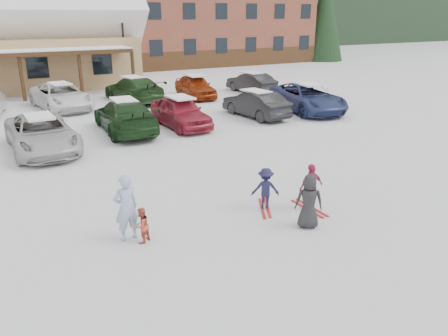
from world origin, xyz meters
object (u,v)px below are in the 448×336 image
adult_skier (126,208)px  lamp_post (123,38)px  parked_car_4 (180,112)px  bystander_dark (309,201)px  parked_car_3 (125,116)px  parked_car_2 (42,134)px  parked_car_10 (61,96)px  child_magenta (311,187)px  parked_car_5 (256,104)px  parked_car_12 (195,86)px  parked_car_6 (307,98)px  parked_car_11 (134,89)px  child_navy (265,189)px  parked_car_13 (251,83)px  toddler_red (142,225)px

adult_skier → lamp_post: bearing=-112.3°
lamp_post → parked_car_4: lamp_post is taller
bystander_dark → parked_car_3: 11.94m
parked_car_2 → parked_car_10: (2.02, 8.34, 0.02)m
child_magenta → parked_car_5: size_ratio=0.32×
child_magenta → parked_car_12: (4.40, 17.56, 0.06)m
parked_car_12 → parked_car_2: bearing=-139.2°
parked_car_4 → parked_car_5: bearing=-1.5°
parked_car_6 → parked_car_11: same height
lamp_post → adult_skier: 25.31m
child_navy → lamp_post: bearing=-70.4°
parked_car_2 → parked_car_11: size_ratio=0.97×
lamp_post → child_navy: lamp_post is taller
parked_car_2 → parked_car_13: (14.76, 7.91, -0.03)m
parked_car_4 → parked_car_10: 8.56m
adult_skier → bystander_dark: 4.63m
parked_car_10 → parked_car_3: bearing=-84.7°
child_magenta → parked_car_5: 11.81m
adult_skier → parked_car_6: bearing=-149.6°
parked_car_10 → toddler_red: bearing=-102.0°
parked_car_4 → parked_car_12: parked_car_4 is taller
parked_car_3 → parked_car_10: size_ratio=0.99×
parked_car_6 → toddler_red: bearing=-134.6°
child_magenta → bystander_dark: 1.16m
parked_car_12 → toddler_red: bearing=-114.9°
adult_skier → toddler_red: (0.26, -0.31, -0.40)m
adult_skier → parked_car_2: adult_skier is taller
lamp_post → parked_car_12: bearing=-70.8°
lamp_post → parked_car_13: (6.88, -7.38, -2.88)m
toddler_red → child_navy: size_ratio=0.75×
child_magenta → parked_car_2: size_ratio=0.26×
parked_car_6 → parked_car_10: bearing=156.6°
parked_car_3 → parked_car_4: (2.68, -0.34, -0.03)m
parked_car_4 → adult_skier: bearing=-122.2°
parked_car_2 → parked_car_5: bearing=3.5°
parked_car_13 → child_navy: bearing=52.7°
adult_skier → parked_car_2: 8.95m
adult_skier → parked_car_12: adult_skier is taller
lamp_post → parked_car_13: size_ratio=1.51×
child_magenta → parked_car_13: size_ratio=0.32×
bystander_dark → parked_car_2: size_ratio=0.28×
child_navy → parked_car_2: 10.23m
parked_car_3 → adult_skier: bearing=76.2°
parked_car_10 → parked_car_11: 4.43m
bystander_dark → parked_car_11: 19.05m
toddler_red → parked_car_6: 16.63m
adult_skier → parked_car_4: 11.41m
child_magenta → parked_car_12: 18.10m
parked_car_3 → parked_car_13: (10.94, 6.52, -0.08)m
parked_car_6 → parked_car_11: 10.86m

